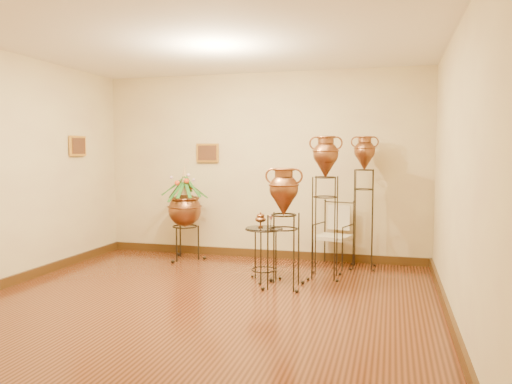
% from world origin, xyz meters
% --- Properties ---
extents(ground, '(5.00, 5.00, 0.00)m').
position_xyz_m(ground, '(0.00, 0.00, 0.00)').
color(ground, brown).
rests_on(ground, ground).
extents(room_shell, '(5.02, 5.02, 2.81)m').
position_xyz_m(room_shell, '(-0.01, 0.01, 1.73)').
color(room_shell, beige).
rests_on(room_shell, ground).
extents(amphora_tall, '(0.44, 0.44, 1.85)m').
position_xyz_m(amphora_tall, '(1.56, 2.15, 0.94)').
color(amphora_tall, '#2C2416').
rests_on(amphora_tall, ground).
extents(amphora_mid, '(0.45, 0.45, 1.84)m').
position_xyz_m(amphora_mid, '(1.11, 1.48, 0.93)').
color(amphora_mid, '#2C2416').
rests_on(amphora_mid, ground).
extents(amphora_short, '(0.58, 0.58, 1.45)m').
position_xyz_m(amphora_short, '(0.70, 0.89, 0.72)').
color(amphora_short, '#2C2416').
rests_on(amphora_short, ground).
extents(planter_urn, '(0.79, 0.79, 1.46)m').
position_xyz_m(planter_urn, '(-1.05, 2.03, 0.81)').
color(planter_urn, '#2C2416').
rests_on(planter_urn, ground).
extents(armchair, '(0.63, 0.60, 0.91)m').
position_xyz_m(armchair, '(1.15, 2.15, 0.46)').
color(armchair, '#2C2416').
rests_on(armchair, ground).
extents(side_table, '(0.61, 0.61, 0.85)m').
position_xyz_m(side_table, '(0.40, 1.14, 0.35)').
color(side_table, '#2C2416').
rests_on(side_table, ground).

